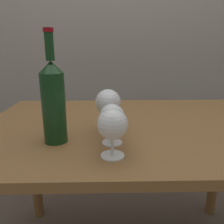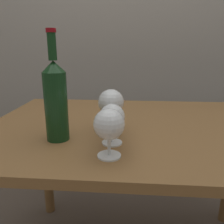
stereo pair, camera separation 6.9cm
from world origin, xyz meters
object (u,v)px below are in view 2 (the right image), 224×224
wine_glass_white (112,118)px  wine_bottle (56,99)px  wine_glass_port (109,126)px  wine_glass_pinot (111,103)px

wine_glass_white → wine_bottle: 0.19m
wine_glass_port → wine_glass_pinot: size_ratio=0.89×
wine_glass_port → wine_glass_white: (0.00, 0.09, -0.01)m
wine_glass_port → wine_glass_white: wine_glass_port is taller
wine_glass_port → wine_bottle: bearing=148.3°
wine_glass_white → wine_glass_pinot: 0.10m
wine_glass_port → wine_glass_white: size_ratio=1.08×
wine_glass_port → wine_glass_white: bearing=89.4°
wine_glass_white → wine_glass_pinot: (-0.01, 0.10, 0.02)m
wine_glass_white → wine_bottle: wine_bottle is taller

